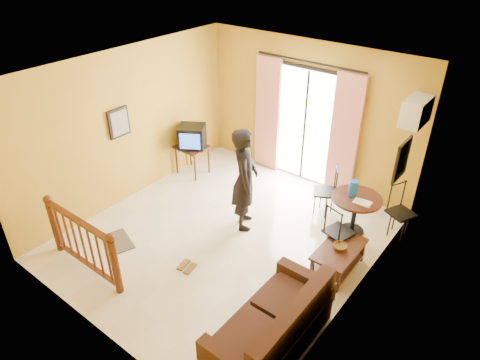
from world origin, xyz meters
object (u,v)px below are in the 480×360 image
Objects in this scene: television at (192,137)px; standing_person at (245,179)px; dining_table at (356,205)px; coffee_table at (339,255)px; sofa at (275,328)px.

standing_person is (1.90, -0.75, 0.06)m from television.
coffee_table is at bearing -77.03° from dining_table.
dining_table is at bearing 102.97° from coffee_table.
television is 0.38× the size of sofa.
sofa is (3.72, -2.53, -0.53)m from television.
television is 3.50m from dining_table.
standing_person reaches higher than coffee_table.
dining_table is 0.45× the size of standing_person.
television is 0.37× the size of standing_person.
standing_person reaches higher than television.
television reaches higher than coffee_table.
sofa reaches higher than coffee_table.
dining_table is at bearing 95.04° from sofa.
standing_person reaches higher than sofa.
coffee_table is at bearing 90.22° from sofa.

